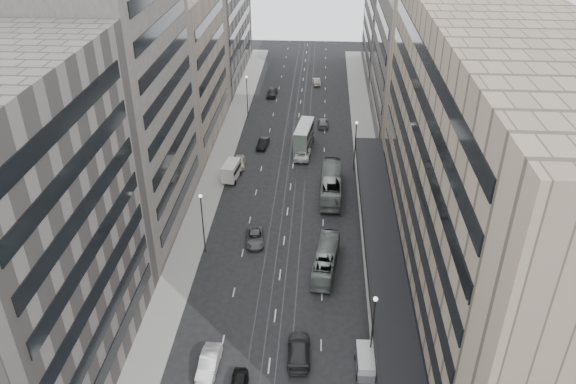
% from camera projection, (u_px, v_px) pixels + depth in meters
% --- Properties ---
extents(ground, '(220.00, 220.00, 0.00)m').
position_uv_depth(ground, '(274.00, 322.00, 59.52)').
color(ground, black).
rests_on(ground, ground).
extents(sidewalk_right, '(4.00, 125.00, 0.15)m').
position_uv_depth(sidewalk_right, '(367.00, 163.00, 91.12)').
color(sidewalk_right, gray).
rests_on(sidewalk_right, ground).
extents(sidewalk_left, '(4.00, 125.00, 0.15)m').
position_uv_depth(sidewalk_left, '(221.00, 158.00, 92.42)').
color(sidewalk_left, gray).
rests_on(sidewalk_left, ground).
extents(department_store, '(19.20, 60.00, 30.00)m').
position_uv_depth(department_store, '(487.00, 168.00, 57.69)').
color(department_store, gray).
rests_on(department_store, ground).
extents(building_right_mid, '(15.00, 28.00, 24.00)m').
position_uv_depth(building_right_mid, '(422.00, 65.00, 97.06)').
color(building_right_mid, '#46413D').
rests_on(building_right_mid, ground).
extents(building_right_far, '(15.00, 32.00, 28.00)m').
position_uv_depth(building_right_far, '(404.00, 13.00, 121.89)').
color(building_right_far, '#635D59').
rests_on(building_right_far, ground).
extents(building_left_a, '(15.00, 28.00, 30.00)m').
position_uv_depth(building_left_a, '(4.00, 243.00, 46.21)').
color(building_left_a, '#635D59').
rests_on(building_left_a, ground).
extents(building_left_b, '(15.00, 26.00, 34.00)m').
position_uv_depth(building_left_b, '(110.00, 101.00, 68.46)').
color(building_left_b, '#46413D').
rests_on(building_left_b, ground).
extents(building_left_c, '(15.00, 28.00, 25.00)m').
position_uv_depth(building_left_c, '(169.00, 68.00, 93.98)').
color(building_left_c, '#736959').
rests_on(building_left_c, ground).
extents(building_left_d, '(15.00, 38.00, 28.00)m').
position_uv_depth(building_left_d, '(205.00, 13.00, 121.64)').
color(building_left_d, '#635D59').
rests_on(building_left_d, ground).
extents(lamp_right_near, '(0.44, 0.44, 8.32)m').
position_uv_depth(lamp_right_near, '(373.00, 323.00, 52.05)').
color(lamp_right_near, '#262628').
rests_on(lamp_right_near, ground).
extents(lamp_right_far, '(0.44, 0.44, 8.32)m').
position_uv_depth(lamp_right_far, '(356.00, 140.00, 86.50)').
color(lamp_right_far, '#262628').
rests_on(lamp_right_far, ground).
extents(lamp_left_near, '(0.44, 0.44, 8.32)m').
position_uv_depth(lamp_left_near, '(202.00, 217.00, 67.75)').
color(lamp_left_near, '#262628').
rests_on(lamp_left_near, ground).
extents(lamp_left_far, '(0.44, 0.44, 8.32)m').
position_uv_depth(lamp_left_far, '(247.00, 92.00, 104.78)').
color(lamp_left_far, '#262628').
rests_on(lamp_left_far, ground).
extents(bus_near, '(3.51, 10.19, 2.78)m').
position_uv_depth(bus_near, '(326.00, 259.00, 66.72)').
color(bus_near, gray).
rests_on(bus_near, ground).
extents(bus_far, '(3.14, 12.31, 3.41)m').
position_uv_depth(bus_far, '(331.00, 184.00, 81.79)').
color(bus_far, gray).
rests_on(bus_far, ground).
extents(double_decker, '(3.34, 8.28, 4.40)m').
position_uv_depth(double_decker, '(304.00, 136.00, 94.43)').
color(double_decker, slate).
rests_on(double_decker, ground).
extents(vw_microbus, '(1.83, 3.89, 2.08)m').
position_uv_depth(vw_microbus, '(365.00, 361.00, 53.31)').
color(vw_microbus, slate).
rests_on(vw_microbus, ground).
extents(panel_van, '(2.66, 4.66, 2.79)m').
position_uv_depth(panel_van, '(231.00, 170.00, 85.71)').
color(panel_van, beige).
rests_on(panel_van, ground).
extents(sedan_1, '(1.90, 4.90, 1.59)m').
position_uv_depth(sedan_1, '(209.00, 363.00, 53.62)').
color(sedan_1, beige).
rests_on(sedan_1, ground).
extents(sedan_2, '(2.82, 5.03, 1.33)m').
position_uv_depth(sedan_2, '(255.00, 238.00, 71.76)').
color(sedan_2, '#4E4E51').
rests_on(sedan_2, ground).
extents(sedan_3, '(2.46, 5.66, 1.62)m').
position_uv_depth(sedan_3, '(299.00, 350.00, 54.99)').
color(sedan_3, '#27282A').
rests_on(sedan_3, ground).
extents(sedan_4, '(2.15, 4.39, 1.44)m').
position_uv_depth(sedan_4, '(240.00, 162.00, 89.86)').
color(sedan_4, '#B2A893').
rests_on(sedan_4, ground).
extents(sedan_5, '(2.00, 4.53, 1.44)m').
position_uv_depth(sedan_5, '(263.00, 143.00, 95.92)').
color(sedan_5, black).
rests_on(sedan_5, ground).
extents(sedan_6, '(2.86, 5.58, 1.51)m').
position_uv_depth(sedan_6, '(303.00, 154.00, 92.48)').
color(sedan_6, white).
rests_on(sedan_6, ground).
extents(sedan_7, '(1.99, 4.61, 1.32)m').
position_uv_depth(sedan_7, '(323.00, 123.00, 103.74)').
color(sedan_7, slate).
rests_on(sedan_7, ground).
extents(sedan_8, '(2.25, 4.99, 1.66)m').
position_uv_depth(sedan_8, '(272.00, 92.00, 117.18)').
color(sedan_8, '#262528').
rests_on(sedan_8, ground).
extents(sedan_9, '(1.90, 4.37, 1.40)m').
position_uv_depth(sedan_9, '(317.00, 81.00, 123.36)').
color(sedan_9, '#AAA38D').
rests_on(sedan_9, ground).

